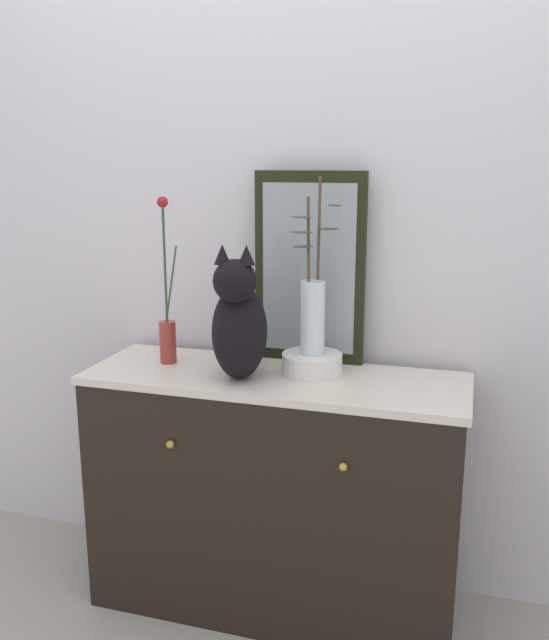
{
  "coord_description": "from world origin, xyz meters",
  "views": [
    {
      "loc": [
        0.58,
        -1.94,
        1.48
      ],
      "look_at": [
        0.0,
        0.0,
        1.0
      ],
      "focal_mm": 37.61,
      "sensor_mm": 36.0,
      "label": 1
    }
  ],
  "objects_px": {
    "sideboard": "(274,492)",
    "bowl_porcelain": "(312,364)",
    "mirror_leaning": "(309,269)",
    "cat_sitting": "(239,323)",
    "vase_glass_clear": "(313,311)",
    "vase_slim_green": "(167,326)"
  },
  "relations": [
    {
      "from": "sideboard",
      "to": "bowl_porcelain",
      "type": "xyz_separation_m",
      "value": [
        0.11,
        0.05,
        0.44
      ]
    },
    {
      "from": "mirror_leaning",
      "to": "cat_sitting",
      "type": "height_order",
      "value": "mirror_leaning"
    },
    {
      "from": "mirror_leaning",
      "to": "vase_glass_clear",
      "type": "distance_m",
      "value": 0.18
    },
    {
      "from": "vase_slim_green",
      "to": "bowl_porcelain",
      "type": "distance_m",
      "value": 0.5
    },
    {
      "from": "mirror_leaning",
      "to": "vase_glass_clear",
      "type": "height_order",
      "value": "mirror_leaning"
    },
    {
      "from": "bowl_porcelain",
      "to": "vase_glass_clear",
      "type": "bearing_deg",
      "value": -68.83
    },
    {
      "from": "bowl_porcelain",
      "to": "sideboard",
      "type": "bearing_deg",
      "value": -155.46
    },
    {
      "from": "cat_sitting",
      "to": "bowl_porcelain",
      "type": "bearing_deg",
      "value": 29.51
    },
    {
      "from": "bowl_porcelain",
      "to": "vase_glass_clear",
      "type": "height_order",
      "value": "vase_glass_clear"
    },
    {
      "from": "sideboard",
      "to": "vase_slim_green",
      "type": "distance_m",
      "value": 0.66
    },
    {
      "from": "mirror_leaning",
      "to": "vase_glass_clear",
      "type": "xyz_separation_m",
      "value": [
        0.05,
        -0.14,
        -0.11
      ]
    },
    {
      "from": "sideboard",
      "to": "mirror_leaning",
      "type": "distance_m",
      "value": 0.75
    },
    {
      "from": "mirror_leaning",
      "to": "sideboard",
      "type": "bearing_deg",
      "value": -109.0
    },
    {
      "from": "sideboard",
      "to": "bowl_porcelain",
      "type": "bearing_deg",
      "value": 24.54
    },
    {
      "from": "vase_slim_green",
      "to": "vase_glass_clear",
      "type": "bearing_deg",
      "value": 2.5
    },
    {
      "from": "bowl_porcelain",
      "to": "mirror_leaning",
      "type": "bearing_deg",
      "value": 108.56
    },
    {
      "from": "mirror_leaning",
      "to": "vase_slim_green",
      "type": "height_order",
      "value": "mirror_leaning"
    },
    {
      "from": "sideboard",
      "to": "bowl_porcelain",
      "type": "height_order",
      "value": "bowl_porcelain"
    },
    {
      "from": "cat_sitting",
      "to": "vase_slim_green",
      "type": "distance_m",
      "value": 0.31
    },
    {
      "from": "vase_slim_green",
      "to": "bowl_porcelain",
      "type": "height_order",
      "value": "vase_slim_green"
    },
    {
      "from": "sideboard",
      "to": "cat_sitting",
      "type": "xyz_separation_m",
      "value": [
        -0.09,
        -0.07,
        0.59
      ]
    },
    {
      "from": "sideboard",
      "to": "vase_glass_clear",
      "type": "xyz_separation_m",
      "value": [
        0.11,
        0.05,
        0.62
      ]
    }
  ]
}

